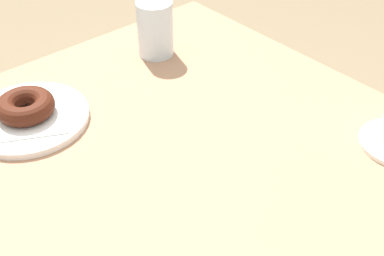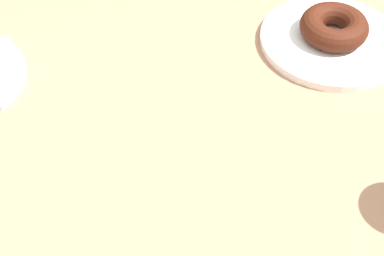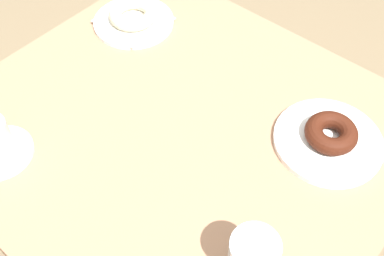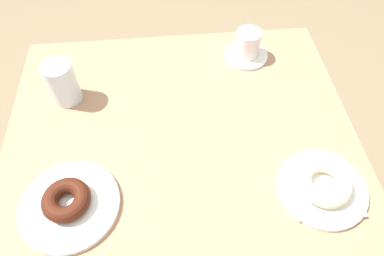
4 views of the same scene
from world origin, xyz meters
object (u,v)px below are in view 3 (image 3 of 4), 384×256
(donut_chocolate_ring, at_px, (331,133))
(plate_sugar_ring, at_px, (134,22))
(plate_chocolate_ring, at_px, (328,141))
(donut_sugar_ring, at_px, (133,14))

(donut_chocolate_ring, bearing_deg, plate_sugar_ring, 178.70)
(plate_chocolate_ring, height_order, donut_sugar_ring, donut_sugar_ring)
(donut_sugar_ring, bearing_deg, plate_sugar_ring, 0.00)
(plate_chocolate_ring, xyz_separation_m, donut_chocolate_ring, (0.00, 0.00, 0.03))
(plate_chocolate_ring, bearing_deg, plate_sugar_ring, 178.70)
(plate_chocolate_ring, height_order, donut_chocolate_ring, donut_chocolate_ring)
(donut_sugar_ring, bearing_deg, plate_chocolate_ring, -1.30)
(plate_chocolate_ring, relative_size, donut_sugar_ring, 1.83)
(plate_chocolate_ring, bearing_deg, donut_chocolate_ring, 0.00)
(plate_chocolate_ring, relative_size, plate_sugar_ring, 1.09)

